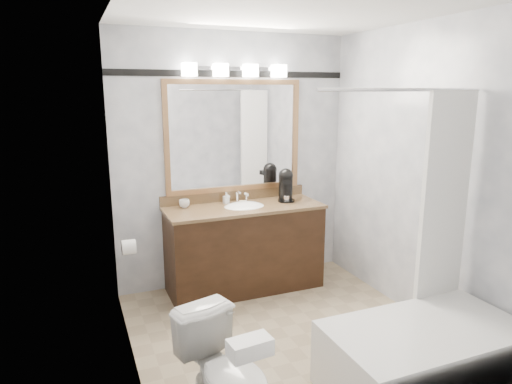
# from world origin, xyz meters

# --- Properties ---
(room) EXTENTS (2.42, 2.62, 2.52)m
(room) POSITION_xyz_m (0.00, 0.00, 1.25)
(room) COLOR #9B8869
(room) RESTS_ON ground
(vanity) EXTENTS (1.53, 0.58, 0.97)m
(vanity) POSITION_xyz_m (0.00, 1.02, 0.44)
(vanity) COLOR black
(vanity) RESTS_ON ground
(mirror) EXTENTS (1.40, 0.04, 1.10)m
(mirror) POSITION_xyz_m (0.00, 1.28, 1.50)
(mirror) COLOR #A07248
(mirror) RESTS_ON room
(vanity_light_bar) EXTENTS (1.02, 0.14, 0.12)m
(vanity_light_bar) POSITION_xyz_m (0.00, 1.23, 2.13)
(vanity_light_bar) COLOR silver
(vanity_light_bar) RESTS_ON room
(accent_stripe) EXTENTS (2.40, 0.01, 0.06)m
(accent_stripe) POSITION_xyz_m (0.00, 1.29, 2.10)
(accent_stripe) COLOR black
(accent_stripe) RESTS_ON room
(bathtub) EXTENTS (1.30, 0.75, 1.96)m
(bathtub) POSITION_xyz_m (0.55, -0.90, 0.28)
(bathtub) COLOR white
(bathtub) RESTS_ON ground
(tp_roll) EXTENTS (0.11, 0.12, 0.12)m
(tp_roll) POSITION_xyz_m (-1.14, 0.66, 0.70)
(tp_roll) COLOR white
(tp_roll) RESTS_ON room
(toilet) EXTENTS (0.54, 0.74, 0.68)m
(toilet) POSITION_xyz_m (-0.78, -0.76, 0.34)
(toilet) COLOR white
(toilet) RESTS_ON ground
(tissue_box) EXTENTS (0.23, 0.14, 0.09)m
(tissue_box) POSITION_xyz_m (-0.78, -1.12, 0.72)
(tissue_box) COLOR white
(tissue_box) RESTS_ON toilet
(coffee_maker) EXTENTS (0.18, 0.21, 0.33)m
(coffee_maker) POSITION_xyz_m (0.47, 1.08, 1.02)
(coffee_maker) COLOR black
(coffee_maker) RESTS_ON vanity
(cup_left) EXTENTS (0.11, 0.11, 0.08)m
(cup_left) POSITION_xyz_m (-0.55, 1.18, 0.89)
(cup_left) COLOR white
(cup_left) RESTS_ON vanity
(soap_bottle_a) EXTENTS (0.06, 0.06, 0.11)m
(soap_bottle_a) POSITION_xyz_m (-0.13, 1.18, 0.91)
(soap_bottle_a) COLOR white
(soap_bottle_a) RESTS_ON vanity
(soap_bar) EXTENTS (0.08, 0.07, 0.02)m
(soap_bar) POSITION_xyz_m (0.03, 1.13, 0.86)
(soap_bar) COLOR beige
(soap_bar) RESTS_ON vanity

